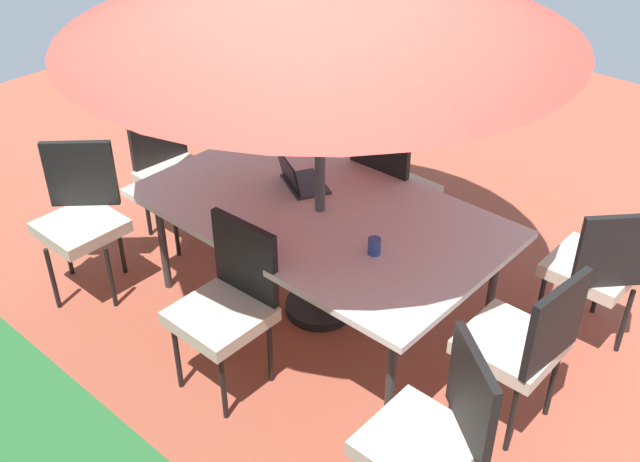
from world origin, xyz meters
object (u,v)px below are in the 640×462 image
(chair_northeast, at_px, (81,213))
(cup, at_px, (374,246))
(chair_west, at_px, (523,341))
(chair_east, at_px, (172,166))
(laptop, at_px, (299,179))
(chair_north, at_px, (228,301))
(chair_northwest, at_px, (434,433))
(chair_southeast, at_px, (260,128))
(chair_southwest, at_px, (598,266))
(chair_south, at_px, (391,188))
(dining_table, at_px, (320,216))

(chair_northeast, height_order, cup, chair_northeast)
(chair_west, bearing_deg, chair_east, -84.07)
(chair_east, bearing_deg, laptop, -78.78)
(chair_north, xyz_separation_m, chair_west, (-1.33, -0.77, 0.00))
(chair_northwest, distance_m, cup, 1.10)
(chair_southeast, xyz_separation_m, chair_southwest, (-2.71, -0.03, 0.00))
(chair_west, xyz_separation_m, chair_south, (1.40, -0.76, 0.00))
(chair_northeast, bearing_deg, chair_south, 6.36)
(chair_northeast, xyz_separation_m, cup, (-1.82, -0.66, 0.25))
(chair_north, relative_size, chair_northwest, 1.00)
(dining_table, relative_size, chair_east, 2.18)
(dining_table, xyz_separation_m, chair_southeast, (1.35, -0.82, -0.16))
(chair_west, height_order, laptop, chair_west)
(chair_west, height_order, chair_southwest, same)
(chair_north, distance_m, chair_west, 1.53)
(chair_east, distance_m, chair_southeast, 0.83)
(chair_northwest, bearing_deg, dining_table, -172.64)
(laptop, bearing_deg, chair_northeast, 68.09)
(chair_southeast, relative_size, chair_south, 1.00)
(chair_east, distance_m, chair_south, 1.54)
(chair_west, xyz_separation_m, cup, (0.85, 0.13, 0.25))
(cup, bearing_deg, chair_southwest, -130.87)
(chair_north, bearing_deg, chair_northeast, 178.71)
(dining_table, relative_size, chair_northwest, 2.18)
(chair_northeast, xyz_separation_m, chair_southwest, (-2.67, -1.64, 0.00))
(dining_table, xyz_separation_m, chair_northwest, (-1.37, 0.79, -0.16))
(dining_table, relative_size, chair_west, 2.18)
(dining_table, relative_size, chair_southwest, 2.18)
(chair_west, bearing_deg, chair_northwest, 6.23)
(dining_table, distance_m, laptop, 0.31)
(chair_northeast, xyz_separation_m, laptop, (-1.04, -0.91, 0.25))
(chair_east, distance_m, laptop, 1.14)
(chair_northeast, relative_size, chair_southeast, 1.00)
(chair_east, xyz_separation_m, chair_south, (-1.33, -0.77, 0.00))
(chair_east, xyz_separation_m, cup, (-1.89, 0.13, 0.25))
(laptop, height_order, cup, laptop)
(chair_southwest, xyz_separation_m, laptop, (1.64, 0.73, 0.25))
(chair_east, height_order, cup, chair_east)
(chair_northwest, bearing_deg, chair_southeast, -173.24)
(chair_northeast, xyz_separation_m, chair_east, (0.07, -0.78, 0.00))
(chair_west, bearing_deg, laptop, -88.50)
(dining_table, bearing_deg, chair_northwest, 150.02)
(laptop, bearing_deg, chair_west, -157.51)
(chair_west, relative_size, chair_southwest, 1.00)
(chair_north, xyz_separation_m, chair_northwest, (-1.33, 0.02, 0.00))
(chair_northwest, distance_m, laptop, 1.89)
(laptop, bearing_deg, dining_table, -176.24)
(dining_table, xyz_separation_m, chair_east, (1.38, 0.01, -0.16))
(chair_north, xyz_separation_m, chair_south, (0.08, -1.53, 0.00))
(cup, bearing_deg, laptop, -18.01)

